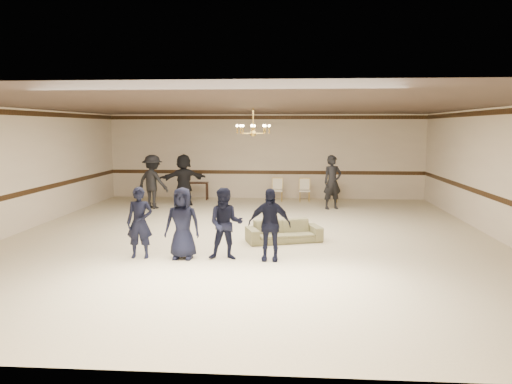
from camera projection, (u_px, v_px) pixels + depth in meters
room at (250, 173)px, 12.32m from camera, size 12.01×14.01×3.21m
chair_rail at (266, 172)px, 19.30m from camera, size 12.00×0.02×0.14m
crown_molding at (266, 117)px, 19.04m from camera, size 12.00×0.02×0.14m
chandelier at (253, 121)px, 13.15m from camera, size 0.94×0.94×0.89m
boy_a at (140, 223)px, 10.47m from camera, size 0.56×0.38×1.49m
boy_b at (182, 223)px, 10.41m from camera, size 0.74×0.49×1.49m
boy_c at (226, 224)px, 10.34m from camera, size 0.75×0.60×1.49m
boy_d at (269, 224)px, 10.27m from camera, size 0.89×0.40×1.49m
settee at (284, 231)px, 11.99m from camera, size 1.89×1.20×0.51m
adult_left at (153, 182)px, 16.89m from camera, size 1.33×1.05×1.80m
adult_mid at (184, 180)px, 17.51m from camera, size 1.73×1.21×1.80m
adult_right at (332, 182)px, 16.74m from camera, size 0.77×0.66×1.80m
banquet_chair_left at (277, 190)px, 18.54m from camera, size 0.43×0.43×0.84m
banquet_chair_mid at (305, 190)px, 18.47m from camera, size 0.42×0.42×0.84m
banquet_chair_right at (332, 191)px, 18.39m from camera, size 0.42×0.42×0.84m
console_table at (198, 191)px, 18.97m from camera, size 0.80×0.36×0.67m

